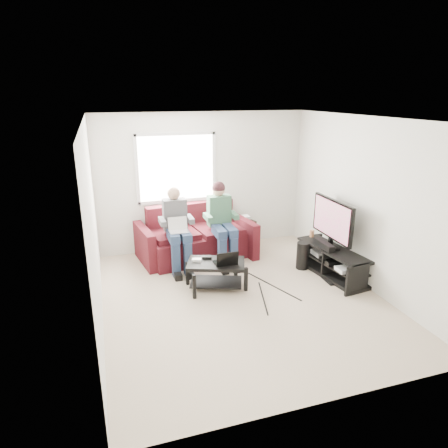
{
  "coord_description": "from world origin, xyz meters",
  "views": [
    {
      "loc": [
        -1.85,
        -5.0,
        2.91
      ],
      "look_at": [
        -0.09,
        0.6,
        0.98
      ],
      "focal_mm": 32.0,
      "sensor_mm": 36.0,
      "label": 1
    }
  ],
  "objects_px": {
    "tv": "(332,221)",
    "sofa": "(195,239)",
    "coffee_table": "(216,269)",
    "end_table": "(243,233)",
    "tv_stand": "(332,263)",
    "subwoofer": "(302,256)"
  },
  "relations": [
    {
      "from": "tv",
      "to": "coffee_table",
      "type": "bearing_deg",
      "value": 178.76
    },
    {
      "from": "tv_stand",
      "to": "tv",
      "type": "xyz_separation_m",
      "value": [
        -0.0,
        0.1,
        0.72
      ]
    },
    {
      "from": "tv",
      "to": "subwoofer",
      "type": "xyz_separation_m",
      "value": [
        -0.34,
        0.29,
        -0.69
      ]
    },
    {
      "from": "tv",
      "to": "tv_stand",
      "type": "bearing_deg",
      "value": -88.53
    },
    {
      "from": "subwoofer",
      "to": "tv",
      "type": "bearing_deg",
      "value": -40.79
    },
    {
      "from": "sofa",
      "to": "tv_stand",
      "type": "distance_m",
      "value": 2.48
    },
    {
      "from": "sofa",
      "to": "tv",
      "type": "distance_m",
      "value": 2.48
    },
    {
      "from": "tv_stand",
      "to": "sofa",
      "type": "bearing_deg",
      "value": 143.49
    },
    {
      "from": "coffee_table",
      "to": "end_table",
      "type": "bearing_deg",
      "value": 56.52
    },
    {
      "from": "tv",
      "to": "end_table",
      "type": "xyz_separation_m",
      "value": [
        -0.97,
        1.56,
        -0.64
      ]
    },
    {
      "from": "sofa",
      "to": "coffee_table",
      "type": "xyz_separation_m",
      "value": [
        0.01,
        -1.33,
        -0.02
      ]
    },
    {
      "from": "tv_stand",
      "to": "end_table",
      "type": "distance_m",
      "value": 1.93
    },
    {
      "from": "subwoofer",
      "to": "end_table",
      "type": "bearing_deg",
      "value": 116.35
    },
    {
      "from": "sofa",
      "to": "end_table",
      "type": "height_order",
      "value": "sofa"
    },
    {
      "from": "tv_stand",
      "to": "subwoofer",
      "type": "xyz_separation_m",
      "value": [
        -0.34,
        0.39,
        0.03
      ]
    },
    {
      "from": "sofa",
      "to": "coffee_table",
      "type": "bearing_deg",
      "value": -89.38
    },
    {
      "from": "tv",
      "to": "sofa",
      "type": "bearing_deg",
      "value": 145.36
    },
    {
      "from": "sofa",
      "to": "end_table",
      "type": "xyz_separation_m",
      "value": [
        1.02,
        0.19,
        -0.06
      ]
    },
    {
      "from": "coffee_table",
      "to": "subwoofer",
      "type": "relative_size",
      "value": 2.1
    },
    {
      "from": "sofa",
      "to": "end_table",
      "type": "distance_m",
      "value": 1.04
    },
    {
      "from": "tv",
      "to": "end_table",
      "type": "distance_m",
      "value": 1.95
    },
    {
      "from": "coffee_table",
      "to": "end_table",
      "type": "xyz_separation_m",
      "value": [
        1.0,
        1.52,
        -0.03
      ]
    }
  ]
}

